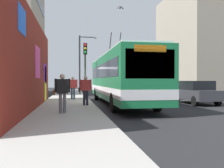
{
  "coord_description": "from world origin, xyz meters",
  "views": [
    {
      "loc": [
        -17.34,
        1.45,
        1.59
      ],
      "look_at": [
        2.6,
        -1.97,
        1.31
      ],
      "focal_mm": 39.02,
      "sensor_mm": 36.0,
      "label": 1
    }
  ],
  "objects_px": {
    "parked_car_red": "(143,87)",
    "pedestrian_near_wall": "(62,90)",
    "traffic_light": "(85,62)",
    "city_bus": "(120,77)",
    "parked_car_champagne": "(163,89)",
    "pedestrian_at_curb": "(86,88)",
    "street_lamp": "(82,60)",
    "parked_car_dark_gray": "(195,92)",
    "pedestrian_midblock": "(73,86)"
  },
  "relations": [
    {
      "from": "parked_car_dark_gray",
      "to": "traffic_light",
      "type": "relative_size",
      "value": 0.95
    },
    {
      "from": "city_bus",
      "to": "parked_car_red",
      "type": "xyz_separation_m",
      "value": [
        11.59,
        -5.2,
        -1.0
      ]
    },
    {
      "from": "pedestrian_midblock",
      "to": "traffic_light",
      "type": "xyz_separation_m",
      "value": [
        -0.74,
        -0.92,
        1.83
      ]
    },
    {
      "from": "street_lamp",
      "to": "pedestrian_midblock",
      "type": "bearing_deg",
      "value": 172.14
    },
    {
      "from": "parked_car_champagne",
      "to": "traffic_light",
      "type": "height_order",
      "value": "traffic_light"
    },
    {
      "from": "parked_car_dark_gray",
      "to": "pedestrian_midblock",
      "type": "xyz_separation_m",
      "value": [
        3.73,
        8.27,
        0.36
      ]
    },
    {
      "from": "parked_car_dark_gray",
      "to": "parked_car_champagne",
      "type": "relative_size",
      "value": 0.91
    },
    {
      "from": "parked_car_red",
      "to": "city_bus",
      "type": "bearing_deg",
      "value": 155.84
    },
    {
      "from": "pedestrian_midblock",
      "to": "pedestrian_at_curb",
      "type": "relative_size",
      "value": 1.02
    },
    {
      "from": "parked_car_dark_gray",
      "to": "pedestrian_midblock",
      "type": "height_order",
      "value": "pedestrian_midblock"
    },
    {
      "from": "traffic_light",
      "to": "street_lamp",
      "type": "relative_size",
      "value": 0.67
    },
    {
      "from": "parked_car_champagne",
      "to": "parked_car_red",
      "type": "bearing_deg",
      "value": 0.0
    },
    {
      "from": "pedestrian_midblock",
      "to": "parked_car_champagne",
      "type": "bearing_deg",
      "value": -75.37
    },
    {
      "from": "parked_car_dark_gray",
      "to": "parked_car_red",
      "type": "relative_size",
      "value": 0.95
    },
    {
      "from": "parked_car_dark_gray",
      "to": "city_bus",
      "type": "bearing_deg",
      "value": 84.21
    },
    {
      "from": "pedestrian_at_curb",
      "to": "parked_car_champagne",
      "type": "bearing_deg",
      "value": -47.09
    },
    {
      "from": "city_bus",
      "to": "pedestrian_midblock",
      "type": "bearing_deg",
      "value": 43.7
    },
    {
      "from": "parked_car_red",
      "to": "traffic_light",
      "type": "height_order",
      "value": "traffic_light"
    },
    {
      "from": "pedestrian_midblock",
      "to": "street_lamp",
      "type": "bearing_deg",
      "value": -7.86
    },
    {
      "from": "parked_car_red",
      "to": "street_lamp",
      "type": "xyz_separation_m",
      "value": [
        -0.8,
        7.22,
        3.0
      ]
    },
    {
      "from": "pedestrian_midblock",
      "to": "street_lamp",
      "type": "height_order",
      "value": "street_lamp"
    },
    {
      "from": "pedestrian_near_wall",
      "to": "traffic_light",
      "type": "distance_m",
      "value": 7.68
    },
    {
      "from": "city_bus",
      "to": "pedestrian_near_wall",
      "type": "relative_size",
      "value": 7.27
    },
    {
      "from": "pedestrian_at_curb",
      "to": "street_lamp",
      "type": "bearing_deg",
      "value": -1.66
    },
    {
      "from": "pedestrian_near_wall",
      "to": "parked_car_champagne",
      "type": "bearing_deg",
      "value": -40.8
    },
    {
      "from": "pedestrian_at_curb",
      "to": "street_lamp",
      "type": "xyz_separation_m",
      "value": [
        12.47,
        -0.36,
        2.67
      ]
    },
    {
      "from": "parked_car_red",
      "to": "pedestrian_at_curb",
      "type": "height_order",
      "value": "pedestrian_at_curb"
    },
    {
      "from": "pedestrian_near_wall",
      "to": "city_bus",
      "type": "bearing_deg",
      "value": -36.73
    },
    {
      "from": "parked_car_dark_gray",
      "to": "street_lamp",
      "type": "xyz_separation_m",
      "value": [
        11.31,
        7.22,
        3.0
      ]
    },
    {
      "from": "parked_car_dark_gray",
      "to": "traffic_light",
      "type": "distance_m",
      "value": 8.23
    },
    {
      "from": "pedestrian_near_wall",
      "to": "pedestrian_midblock",
      "type": "height_order",
      "value": "pedestrian_midblock"
    },
    {
      "from": "parked_car_dark_gray",
      "to": "traffic_light",
      "type": "xyz_separation_m",
      "value": [
        2.99,
        7.35,
        2.2
      ]
    },
    {
      "from": "parked_car_red",
      "to": "traffic_light",
      "type": "distance_m",
      "value": 11.92
    },
    {
      "from": "city_bus",
      "to": "pedestrian_midblock",
      "type": "relative_size",
      "value": 7.22
    },
    {
      "from": "parked_car_dark_gray",
      "to": "pedestrian_at_curb",
      "type": "bearing_deg",
      "value": 98.66
    },
    {
      "from": "traffic_light",
      "to": "street_lamp",
      "type": "distance_m",
      "value": 8.36
    },
    {
      "from": "city_bus",
      "to": "pedestrian_midblock",
      "type": "xyz_separation_m",
      "value": [
        3.21,
        3.07,
        -0.64
      ]
    },
    {
      "from": "parked_car_red",
      "to": "pedestrian_midblock",
      "type": "xyz_separation_m",
      "value": [
        -8.38,
        8.27,
        0.36
      ]
    },
    {
      "from": "parked_car_dark_gray",
      "to": "street_lamp",
      "type": "height_order",
      "value": "street_lamp"
    },
    {
      "from": "parked_car_dark_gray",
      "to": "parked_car_red",
      "type": "height_order",
      "value": "same"
    },
    {
      "from": "pedestrian_near_wall",
      "to": "pedestrian_midblock",
      "type": "relative_size",
      "value": 0.99
    },
    {
      "from": "parked_car_dark_gray",
      "to": "pedestrian_near_wall",
      "type": "height_order",
      "value": "pedestrian_near_wall"
    },
    {
      "from": "pedestrian_midblock",
      "to": "traffic_light",
      "type": "height_order",
      "value": "traffic_light"
    },
    {
      "from": "parked_car_red",
      "to": "pedestrian_near_wall",
      "type": "bearing_deg",
      "value": 151.79
    },
    {
      "from": "parked_car_dark_gray",
      "to": "parked_car_champagne",
      "type": "height_order",
      "value": "same"
    },
    {
      "from": "pedestrian_midblock",
      "to": "pedestrian_near_wall",
      "type": "bearing_deg",
      "value": 176.09
    },
    {
      "from": "parked_car_dark_gray",
      "to": "pedestrian_near_wall",
      "type": "bearing_deg",
      "value": 116.1
    },
    {
      "from": "pedestrian_near_wall",
      "to": "traffic_light",
      "type": "bearing_deg",
      "value": -11.34
    },
    {
      "from": "pedestrian_midblock",
      "to": "pedestrian_at_curb",
      "type": "bearing_deg",
      "value": -172.03
    },
    {
      "from": "traffic_light",
      "to": "city_bus",
      "type": "bearing_deg",
      "value": -138.92
    }
  ]
}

